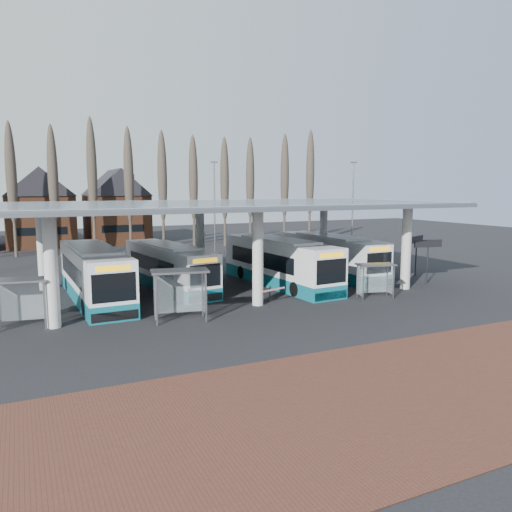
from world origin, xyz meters
name	(u,v)px	position (x,y,z in m)	size (l,w,h in m)	color
ground	(276,314)	(0.00, 0.00, 0.00)	(140.00, 140.00, 0.00)	black
brick_strip	(425,386)	(0.00, -12.00, 0.01)	(70.00, 10.00, 0.03)	#532D21
station_canopy	(225,211)	(0.00, 8.00, 5.68)	(32.00, 16.00, 6.34)	beige
poplar_row	(144,175)	(0.00, 33.00, 8.78)	(45.10, 1.10, 14.50)	#473D33
lamp_post_b	(215,206)	(6.00, 26.00, 5.34)	(0.80, 0.16, 10.17)	slate
lamp_post_c	(353,206)	(20.00, 20.00, 5.34)	(0.80, 0.16, 10.17)	slate
bus_0	(94,275)	(-9.13, 8.49, 1.68)	(3.18, 12.89, 3.56)	white
bus_1	(169,267)	(-3.61, 10.19, 1.54)	(4.02, 11.96, 3.26)	white
bus_2	(279,263)	(4.32, 7.85, 1.68)	(3.64, 13.00, 3.57)	white
bus_3	(330,256)	(10.16, 9.64, 1.62)	(2.95, 12.40, 3.43)	white
shelter_0	(21,292)	(-13.51, 3.12, 1.93)	(3.07, 1.91, 2.66)	gray
shelter_1	(180,283)	(-5.52, 1.02, 2.10)	(3.34, 2.10, 2.89)	gray
shelter_2	(375,273)	(8.01, 1.02, 1.69)	(2.74, 1.85, 2.32)	gray
info_sign_0	(428,247)	(14.76, 3.19, 2.88)	(2.28, 0.59, 3.43)	black
info_sign_1	(417,242)	(16.36, 6.11, 2.85)	(2.14, 1.03, 3.40)	black
barrier	(273,291)	(1.11, 2.61, 0.80)	(1.98, 0.87, 1.03)	black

